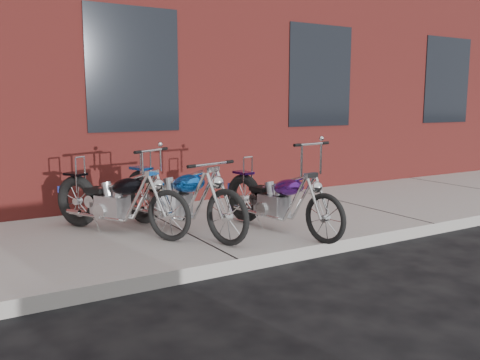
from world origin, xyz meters
TOP-DOWN VIEW (x-y plane):
  - ground at (0.00, 0.00)m, footprint 120.00×120.00m
  - sidewalk at (0.00, 1.50)m, footprint 22.00×3.00m
  - building_brick at (0.00, 8.00)m, footprint 22.00×10.00m
  - chopper_purple at (1.01, 0.74)m, footprint 0.55×2.00m
  - chopper_blue at (-0.08, 1.29)m, footprint 0.80×2.16m
  - chopper_third at (-0.72, 1.67)m, footprint 1.14×1.83m

SIDE VIEW (x-z plane):
  - ground at x=0.00m, z-range 0.00..0.00m
  - sidewalk at x=0.00m, z-range 0.00..0.15m
  - chopper_purple at x=1.01m, z-range -0.05..1.08m
  - chopper_third at x=-0.72m, z-range 0.00..1.05m
  - chopper_blue at x=-0.08m, z-range 0.07..1.03m
  - building_brick at x=0.00m, z-range 0.00..8.00m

